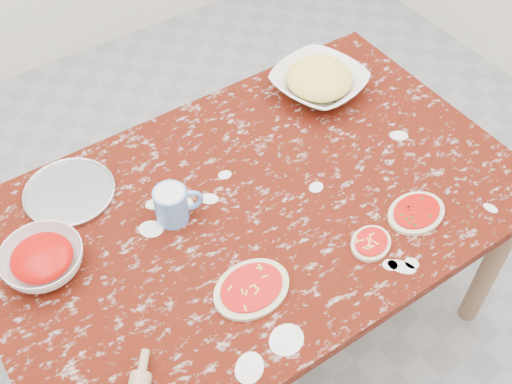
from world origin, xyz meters
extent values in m
plane|color=gray|center=(0.00, 0.00, 0.00)|extent=(4.00, 4.00, 0.00)
cube|color=#400E06|center=(0.00, 0.00, 0.73)|extent=(1.60, 1.00, 0.04)
cube|color=#85644B|center=(0.00, 0.00, 0.67)|extent=(1.50, 0.90, 0.08)
cylinder|color=#85644B|center=(0.72, -0.42, 0.35)|extent=(0.07, 0.07, 0.71)
cylinder|color=#85644B|center=(-0.72, 0.42, 0.35)|extent=(0.07, 0.07, 0.71)
cylinder|color=#85644B|center=(0.72, 0.42, 0.35)|extent=(0.07, 0.07, 0.71)
cylinder|color=#B2B2B7|center=(-0.45, 0.34, 0.76)|extent=(0.27, 0.27, 0.01)
imported|color=white|center=(-0.60, 0.13, 0.79)|extent=(0.24, 0.24, 0.07)
imported|color=white|center=(0.46, 0.30, 0.79)|extent=(0.37, 0.37, 0.07)
cylinder|color=#5E8FDC|center=(-0.23, 0.09, 0.81)|extent=(0.10, 0.10, 0.11)
torus|color=#5E8FDC|center=(-0.18, 0.07, 0.81)|extent=(0.08, 0.04, 0.08)
cylinder|color=silver|center=(-0.23, 0.09, 0.85)|extent=(0.08, 0.08, 0.01)
ellipsoid|color=beige|center=(-0.18, -0.24, 0.76)|extent=(0.23, 0.18, 0.01)
ellipsoid|color=red|center=(-0.18, -0.24, 0.76)|extent=(0.19, 0.15, 0.00)
ellipsoid|color=beige|center=(0.18, -0.31, 0.76)|extent=(0.16, 0.15, 0.01)
ellipsoid|color=red|center=(0.18, -0.31, 0.76)|extent=(0.13, 0.12, 0.00)
ellipsoid|color=beige|center=(0.36, -0.30, 0.76)|extent=(0.19, 0.15, 0.01)
ellipsoid|color=red|center=(0.36, -0.30, 0.76)|extent=(0.16, 0.12, 0.00)
camera|label=1|loc=(-0.66, -0.98, 2.19)|focal=44.02mm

